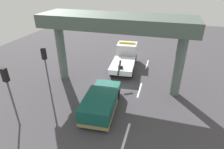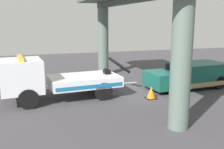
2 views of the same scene
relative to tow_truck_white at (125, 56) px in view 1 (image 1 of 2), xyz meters
The scene contains 10 objects.
ground_plane 5.01m from the tow_truck_white, behind, with size 60.00×40.00×0.10m, color #423F44.
lane_stripe_west 11.20m from the tow_truck_white, 167.06° to the right, with size 2.60×0.16×0.01m, color silver.
lane_stripe_mid 5.58m from the tow_truck_white, 152.79° to the right, with size 2.60×0.16×0.01m, color silver.
lane_stripe_east 3.00m from the tow_truck_white, 65.22° to the right, with size 2.60×0.16×0.01m, color silver.
tow_truck_white is the anchor object (origin of this frame).
towed_van_green 8.78m from the tow_truck_white, behind, with size 5.35×2.56×1.58m.
overpass_structure 6.38m from the tow_truck_white, behind, with size 3.60×13.00×6.62m.
traffic_light_near 13.01m from the tow_truck_white, 157.09° to the left, with size 0.39×0.32×4.47m.
traffic_light_far 9.49m from the tow_truck_white, 147.44° to the left, with size 0.39×0.32×4.33m.
traffic_cone_orange 5.61m from the tow_truck_white, 165.67° to the left, with size 0.57×0.57×0.68m.
Camera 1 is at (-14.82, -4.06, 9.30)m, focal length 29.78 mm.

